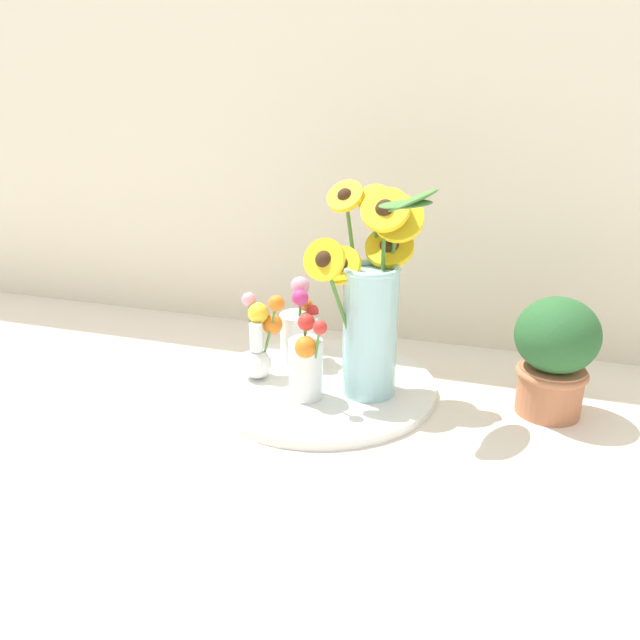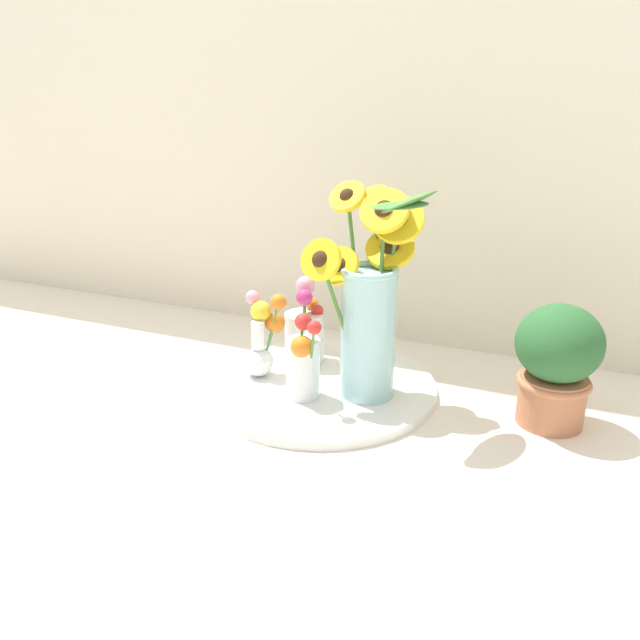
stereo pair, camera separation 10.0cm
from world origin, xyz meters
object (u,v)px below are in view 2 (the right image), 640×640
vase_bulb_right (263,338)px  serving_tray (320,386)px  vase_small_center (302,363)px  potted_plant (557,361)px  mason_jar_sunflowers (370,305)px  vase_small_back (305,331)px

vase_bulb_right → serving_tray: bearing=3.2°
serving_tray → vase_small_center: vase_small_center is taller
serving_tray → potted_plant: bearing=5.6°
mason_jar_sunflowers → vase_bulb_right: bearing=-179.4°
vase_small_back → potted_plant: 0.49m
potted_plant → vase_small_center: bearing=-165.1°
serving_tray → vase_small_back: (-0.07, 0.08, 0.08)m
potted_plant → vase_bulb_right: bearing=-174.9°
mason_jar_sunflowers → vase_small_center: (-0.10, -0.07, -0.10)m
mason_jar_sunflowers → vase_small_center: size_ratio=2.36×
serving_tray → vase_small_center: 0.11m
mason_jar_sunflowers → vase_small_back: mason_jar_sunflowers is taller
serving_tray → mason_jar_sunflowers: bearing=-2.6°
mason_jar_sunflowers → vase_small_center: 0.16m
mason_jar_sunflowers → potted_plant: 0.33m
vase_bulb_right → mason_jar_sunflowers: bearing=0.6°
mason_jar_sunflowers → vase_small_back: bearing=152.3°
vase_bulb_right → vase_small_center: bearing=-29.3°
vase_small_center → vase_small_back: 0.17m
serving_tray → potted_plant: potted_plant is taller
vase_bulb_right → potted_plant: potted_plant is taller
vase_small_center → potted_plant: bearing=14.9°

